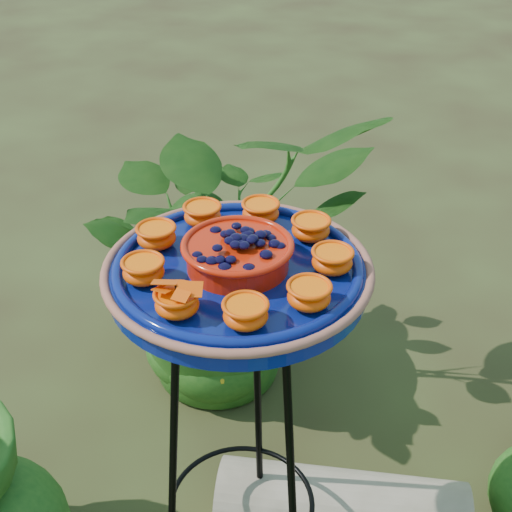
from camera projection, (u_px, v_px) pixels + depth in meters
The scene contains 4 objects.
tripod_stand at pixel (240, 428), 1.33m from camera, with size 0.35×0.35×0.82m.
feeder_dish at pixel (238, 268), 1.13m from camera, with size 0.48×0.48×0.10m.
driftwood_log at pixel (340, 511), 1.65m from camera, with size 0.19×0.19×0.57m, color tan.
shrub_back_left at pixel (224, 244), 1.99m from camera, with size 0.79×0.68×0.88m, color #1B4B14.
Camera 1 is at (0.34, -0.76, 1.49)m, focal length 50.00 mm.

